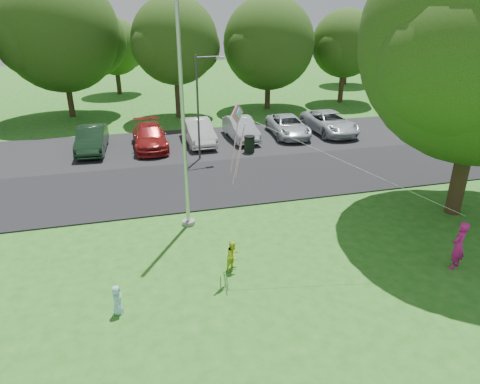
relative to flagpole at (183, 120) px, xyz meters
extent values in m
plane|color=#266A1B|center=(3.50, -5.00, -4.17)|extent=(120.00, 120.00, 0.00)
cube|color=black|center=(3.50, 4.00, -4.14)|extent=(60.00, 6.00, 0.06)
cube|color=black|center=(3.50, 10.50, -4.14)|extent=(42.00, 7.00, 0.06)
cylinder|color=#B7BABF|center=(0.00, 0.00, 0.83)|extent=(0.14, 0.14, 10.00)
cylinder|color=gray|center=(0.00, 0.00, -4.09)|extent=(0.50, 0.50, 0.16)
cylinder|color=#3F3F44|center=(1.76, 7.55, -1.34)|extent=(0.11, 0.11, 5.64)
cylinder|color=#3F3F44|center=(2.41, 7.64, 1.34)|extent=(1.32, 0.25, 0.08)
cube|color=silver|center=(3.07, 7.72, 1.27)|extent=(0.45, 0.26, 0.13)
cylinder|color=black|center=(4.77, 8.00, -3.68)|extent=(0.60, 0.60, 0.97)
cylinder|color=black|center=(4.77, 8.00, -3.17)|extent=(0.64, 0.64, 0.05)
cylinder|color=#332316|center=(10.82, -1.73, -2.33)|extent=(0.62, 0.62, 3.67)
sphere|color=#1F3B10|center=(9.00, -2.87, 2.23)|extent=(5.47, 5.47, 5.47)
sphere|color=#1F3B10|center=(8.52, -2.73, 2.10)|extent=(4.74, 4.74, 4.74)
cylinder|color=#332316|center=(-6.10, 20.24, -2.57)|extent=(0.44, 0.44, 3.19)
sphere|color=#1F3B10|center=(-6.10, 20.24, 2.00)|extent=(8.50, 8.50, 8.50)
sphere|color=#1F3B10|center=(-4.18, 21.09, 1.37)|extent=(5.53, 5.53, 5.53)
sphere|color=#1F3B10|center=(-7.80, 19.17, 1.58)|extent=(5.10, 5.10, 5.10)
cylinder|color=#332316|center=(1.92, 17.90, -2.45)|extent=(0.44, 0.44, 3.43)
sphere|color=#1F3B10|center=(1.92, 17.90, 1.45)|extent=(6.27, 6.27, 6.27)
sphere|color=#1F3B10|center=(3.33, 18.53, 0.98)|extent=(4.07, 4.07, 4.07)
sphere|color=#1F3B10|center=(0.66, 17.12, 1.14)|extent=(3.76, 3.76, 3.76)
cylinder|color=#332316|center=(9.53, 19.17, -2.84)|extent=(0.44, 0.44, 2.66)
sphere|color=#1F3B10|center=(9.53, 19.17, 1.03)|extent=(7.27, 7.27, 7.27)
sphere|color=#1F3B10|center=(11.16, 19.89, 0.49)|extent=(4.72, 4.72, 4.72)
sphere|color=#1F3B10|center=(8.07, 18.26, 0.67)|extent=(4.36, 4.36, 4.36)
cylinder|color=#332316|center=(16.62, 19.89, -2.66)|extent=(0.44, 0.44, 3.02)
sphere|color=#1F3B10|center=(16.62, 19.89, 0.84)|extent=(5.67, 5.67, 5.67)
sphere|color=#1F3B10|center=(17.89, 20.46, 0.41)|extent=(3.68, 3.68, 3.68)
sphere|color=#1F3B10|center=(15.48, 19.18, 0.55)|extent=(3.40, 3.40, 3.40)
cylinder|color=#332316|center=(25.42, 17.25, -2.45)|extent=(0.44, 0.44, 3.42)
sphere|color=#1F3B10|center=(25.42, 17.25, 2.33)|extent=(8.77, 8.77, 8.77)
sphere|color=#1F3B10|center=(27.39, 18.13, 1.67)|extent=(5.70, 5.70, 5.70)
sphere|color=#1F3B10|center=(23.67, 16.15, 1.89)|extent=(5.26, 5.26, 5.26)
cylinder|color=#332316|center=(-2.50, 29.00, -2.87)|extent=(0.44, 0.44, 2.60)
sphere|color=#1F3B10|center=(-2.50, 29.00, 0.25)|extent=(5.20, 5.20, 5.20)
sphere|color=#1F3B10|center=(-1.33, 29.52, -0.14)|extent=(3.38, 3.38, 3.38)
sphere|color=#1F3B10|center=(-3.54, 28.35, -0.01)|extent=(3.12, 3.12, 3.12)
cylinder|color=#332316|center=(21.50, 28.50, -2.87)|extent=(0.44, 0.44, 2.60)
sphere|color=#1F3B10|center=(21.50, 28.50, 0.25)|extent=(5.20, 5.20, 5.20)
sphere|color=#1F3B10|center=(22.67, 29.02, -0.14)|extent=(3.38, 3.38, 3.38)
sphere|color=#1F3B10|center=(20.46, 27.85, -0.01)|extent=(3.12, 3.12, 3.12)
imported|color=black|center=(-4.08, 10.48, -3.39)|extent=(1.77, 4.46, 1.44)
imported|color=maroon|center=(-0.77, 10.32, -3.42)|extent=(1.98, 4.77, 1.38)
imported|color=silver|center=(2.20, 10.55, -3.38)|extent=(1.67, 4.47, 1.46)
imported|color=#B2B7BF|center=(4.98, 10.75, -3.42)|extent=(1.58, 4.23, 1.38)
imported|color=#B2B7BF|center=(8.20, 10.75, -3.46)|extent=(2.46, 4.77, 1.29)
imported|color=#B2B7BF|center=(11.12, 10.67, -3.40)|extent=(2.56, 5.17, 1.41)
imported|color=#C31A7E|center=(8.00, -5.26, -3.33)|extent=(0.72, 0.61, 1.67)
imported|color=#C2D621|center=(0.95, -3.50, -3.65)|extent=(0.63, 0.61, 1.03)
imported|color=#97D4E8|center=(-2.68, -4.80, -3.72)|extent=(0.31, 0.45, 0.89)
cube|color=pink|center=(1.24, -2.96, 0.83)|extent=(0.48, 0.43, 0.60)
cube|color=#8CC6E5|center=(1.29, -2.99, 0.85)|extent=(0.24, 0.22, 0.29)
cylinder|color=white|center=(4.62, -4.11, -0.72)|extent=(6.76, 2.31, 3.12)
cylinder|color=pink|center=(1.14, -2.96, -0.23)|extent=(0.20, 0.26, 1.61)
cylinder|color=pink|center=(1.34, -2.91, -0.36)|extent=(0.22, 0.42, 1.84)
cylinder|color=pink|center=(1.24, -3.04, -0.48)|extent=(0.24, 0.62, 2.05)
camera|label=1|loc=(-1.85, -14.99, 3.72)|focal=32.00mm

